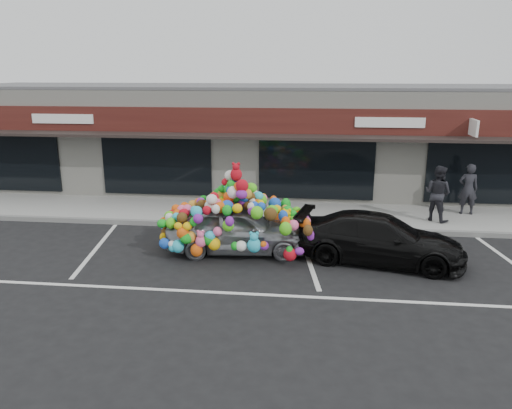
# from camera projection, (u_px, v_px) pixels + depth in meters

# --- Properties ---
(ground) EXTENTS (90.00, 90.00, 0.00)m
(ground) POSITION_uv_depth(u_px,v_px,m) (205.00, 255.00, 13.69)
(ground) COLOR black
(ground) RESTS_ON ground
(shop_building) EXTENTS (24.00, 7.20, 4.31)m
(shop_building) POSITION_uv_depth(u_px,v_px,m) (246.00, 137.00, 21.22)
(shop_building) COLOR silver
(shop_building) RESTS_ON ground
(sidewalk) EXTENTS (26.00, 3.00, 0.15)m
(sidewalk) POSITION_uv_depth(u_px,v_px,m) (229.00, 213.00, 17.51)
(sidewalk) COLOR gray
(sidewalk) RESTS_ON ground
(kerb) EXTENTS (26.00, 0.18, 0.16)m
(kerb) POSITION_uv_depth(u_px,v_px,m) (221.00, 225.00, 16.07)
(kerb) COLOR slate
(kerb) RESTS_ON ground
(parking_stripe_left) EXTENTS (0.73, 4.37, 0.01)m
(parking_stripe_left) POSITION_uv_depth(u_px,v_px,m) (97.00, 248.00, 14.24)
(parking_stripe_left) COLOR silver
(parking_stripe_left) RESTS_ON ground
(parking_stripe_mid) EXTENTS (0.73, 4.37, 0.01)m
(parking_stripe_mid) POSITION_uv_depth(u_px,v_px,m) (307.00, 257.00, 13.58)
(parking_stripe_mid) COLOR silver
(parking_stripe_mid) RESTS_ON ground
(lane_line) EXTENTS (14.00, 0.12, 0.01)m
(lane_line) POSITION_uv_depth(u_px,v_px,m) (270.00, 295.00, 11.27)
(lane_line) COLOR silver
(lane_line) RESTS_ON ground
(toy_car) EXTENTS (2.88, 4.35, 2.46)m
(toy_car) POSITION_uv_depth(u_px,v_px,m) (237.00, 223.00, 13.76)
(toy_car) COLOR #9BA2A5
(toy_car) RESTS_ON ground
(black_sedan) EXTENTS (2.64, 4.64, 1.27)m
(black_sedan) POSITION_uv_depth(u_px,v_px,m) (380.00, 239.00, 13.10)
(black_sedan) COLOR black
(black_sedan) RESTS_ON ground
(pedestrian_a) EXTENTS (0.66, 0.45, 1.74)m
(pedestrian_a) POSITION_uv_depth(u_px,v_px,m) (468.00, 189.00, 16.88)
(pedestrian_a) COLOR #24242A
(pedestrian_a) RESTS_ON sidewalk
(pedestrian_b) EXTENTS (1.12, 1.10, 1.82)m
(pedestrian_b) POSITION_uv_depth(u_px,v_px,m) (438.00, 193.00, 16.12)
(pedestrian_b) COLOR black
(pedestrian_b) RESTS_ON sidewalk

